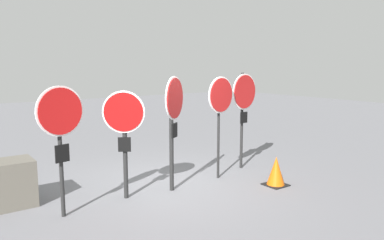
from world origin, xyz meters
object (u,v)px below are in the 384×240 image
storage_crate (7,184)px  stop_sign_2 (174,112)px  stop_sign_0 (60,123)px  stop_sign_3 (221,102)px  traffic_cone_0 (276,171)px  stop_sign_4 (244,99)px  stop_sign_1 (124,124)px

storage_crate → stop_sign_2: bearing=-19.4°
stop_sign_0 → stop_sign_2: size_ratio=0.95×
stop_sign_2 → stop_sign_0: bearing=146.7°
stop_sign_0 → stop_sign_3: 3.35m
stop_sign_2 → traffic_cone_0: (1.84, -0.94, -1.25)m
stop_sign_3 → stop_sign_4: (0.94, 0.28, -0.02)m
stop_sign_2 → traffic_cone_0: size_ratio=3.74×
stop_sign_2 → stop_sign_3: stop_sign_2 is taller
stop_sign_1 → storage_crate: size_ratio=2.30×
stop_sign_0 → stop_sign_1: size_ratio=1.07×
stop_sign_2 → stop_sign_4: 2.20m
stop_sign_1 → stop_sign_2: 0.98m
traffic_cone_0 → stop_sign_1: bearing=158.9°
stop_sign_2 → stop_sign_3: 1.23m
stop_sign_2 → traffic_cone_0: stop_sign_2 is taller
stop_sign_0 → stop_sign_2: 2.12m
stop_sign_0 → stop_sign_1: bearing=-2.5°
traffic_cone_0 → storage_crate: bearing=157.4°
stop_sign_2 → storage_crate: (-2.76, 0.97, -1.13)m
stop_sign_1 → stop_sign_2: (0.96, -0.14, 0.17)m
stop_sign_3 → stop_sign_4: 0.98m
stop_sign_2 → storage_crate: bearing=126.0°
stop_sign_2 → stop_sign_4: stop_sign_4 is taller
stop_sign_1 → stop_sign_2: bearing=25.4°
stop_sign_3 → storage_crate: stop_sign_3 is taller
stop_sign_2 → storage_crate: size_ratio=2.58×
stop_sign_0 → storage_crate: stop_sign_0 is taller
stop_sign_0 → stop_sign_4: stop_sign_4 is taller
stop_sign_2 → stop_sign_1: bearing=137.2°
stop_sign_3 → stop_sign_4: bearing=6.1°
stop_sign_1 → stop_sign_3: 2.21m
stop_sign_0 → stop_sign_1: 1.18m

